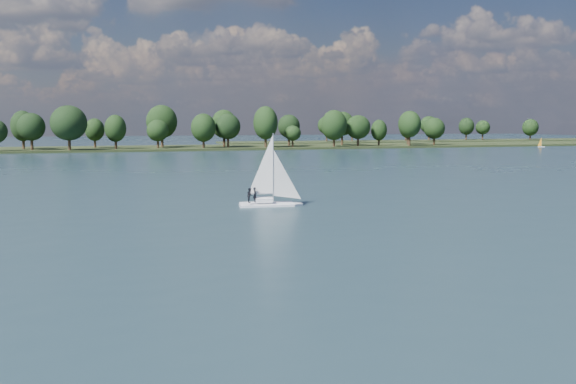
% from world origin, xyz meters
% --- Properties ---
extents(ground, '(700.00, 700.00, 0.00)m').
position_xyz_m(ground, '(0.00, 100.00, 0.00)').
color(ground, '#233342').
rests_on(ground, ground).
extents(far_shore, '(660.00, 40.00, 1.50)m').
position_xyz_m(far_shore, '(0.00, 212.00, 0.00)').
color(far_shore, black).
rests_on(far_shore, ground).
extents(far_shore_back, '(220.00, 30.00, 1.40)m').
position_xyz_m(far_shore_back, '(160.00, 260.00, 0.00)').
color(far_shore_back, black).
rests_on(far_shore_back, ground).
extents(sailboat, '(6.89, 2.76, 8.82)m').
position_xyz_m(sailboat, '(7.74, 45.93, 2.46)').
color(sailboat, white).
rests_on(sailboat, ground).
extents(dinghy_orange, '(2.75, 2.18, 4.14)m').
position_xyz_m(dinghy_orange, '(161.84, 184.91, 0.98)').
color(dinghy_orange, white).
rests_on(dinghy_orange, ground).
extents(treeline, '(562.75, 74.56, 17.71)m').
position_xyz_m(treeline, '(-21.88, 208.67, 7.97)').
color(treeline, black).
rests_on(treeline, ground).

